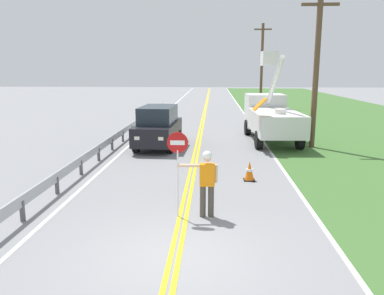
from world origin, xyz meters
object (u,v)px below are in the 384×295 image
Objects in this scene: flagger_worker at (207,180)px; utility_pole_mid at (262,64)px; stop_sign_paddle at (178,155)px; utility_bucket_truck at (270,115)px; utility_pole_near at (316,68)px; traffic_cone_lead at (249,171)px; oncoming_suv_nearest at (158,127)px.

utility_pole_mid is (5.17, 31.42, 3.42)m from flagger_worker.
utility_pole_mid is at bearing 79.31° from stop_sign_paddle.
flagger_worker is 0.26× the size of utility_bucket_truck.
stop_sign_paddle is 0.27× the size of utility_pole_mid.
stop_sign_paddle is 0.34× the size of utility_bucket_truck.
utility_pole_near reaches higher than traffic_cone_lead.
oncoming_suv_nearest reaches higher than traffic_cone_lead.
utility_pole_mid is (1.80, 19.61, 3.07)m from utility_bucket_truck.
utility_pole_near is at bearing 2.83° from oncoming_suv_nearest.
stop_sign_paddle reaches higher than flagger_worker.
traffic_cone_lead is (-3.69, -27.85, -4.13)m from utility_pole_mid.
utility_pole_mid reaches higher than flagger_worker.
utility_bucket_truck is at bearing 133.48° from utility_pole_near.
oncoming_suv_nearest is 0.62× the size of utility_pole_near.
stop_sign_paddle is at bearing -109.25° from utility_bucket_truck.
utility_bucket_truck is at bearing 74.07° from flagger_worker.
utility_bucket_truck is at bearing 77.09° from traffic_cone_lead.
flagger_worker is 32.03m from utility_pole_mid.
stop_sign_paddle is at bearing -78.86° from oncoming_suv_nearest.
traffic_cone_lead is (-1.89, -8.25, -1.06)m from utility_bucket_truck.
oncoming_suv_nearest reaches higher than flagger_worker.
stop_sign_paddle reaches higher than traffic_cone_lead.
utility_pole_near is (5.24, 9.85, 2.93)m from flagger_worker.
oncoming_suv_nearest is at bearing -109.59° from utility_pole_mid.
utility_pole_mid reaches higher than stop_sign_paddle.
stop_sign_paddle reaches higher than oncoming_suv_nearest.
utility_bucket_truck is 6.47m from oncoming_suv_nearest.
flagger_worker is at bearing -74.41° from oncoming_suv_nearest.
utility_pole_mid is at bearing 90.17° from utility_pole_near.
utility_pole_near is at bearing 59.11° from traffic_cone_lead.
utility_pole_mid reaches higher than traffic_cone_lead.
traffic_cone_lead is at bearing 58.10° from stop_sign_paddle.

